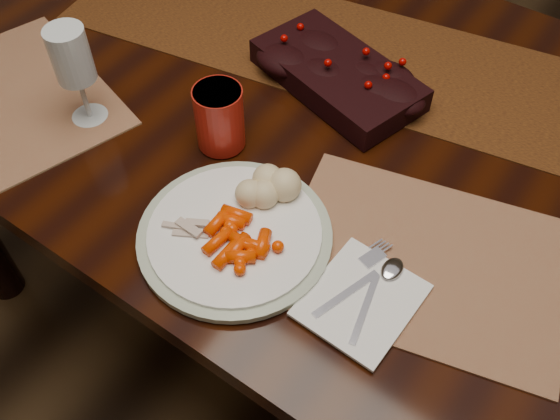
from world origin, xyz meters
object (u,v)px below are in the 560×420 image
Objects in this scene: dining_table at (346,247)px; mashed_potatoes at (265,185)px; napkin at (361,300)px; turkey_shreds at (187,225)px; placemat_main at (424,260)px; red_cup at (220,118)px; wine_glass at (77,76)px; baby_carrots at (243,237)px; centerpiece at (338,71)px; dinner_plate at (235,234)px.

mashed_potatoes reaches higher than dining_table.
mashed_potatoes is at bearing 164.73° from napkin.
turkey_shreds is at bearing -167.25° from napkin.
red_cup reaches higher than placemat_main.
placemat_main is 0.63m from wine_glass.
baby_carrots is 0.76× the size of napkin.
dining_table is 5.74× the size of centerpiece.
mashed_potatoes is at bearing -98.24° from dining_table.
wine_glass reaches higher than centerpiece.
dining_table is 0.52m from baby_carrots.
wine_glass reaches higher than turkey_shreds.
napkin is (0.21, 0.01, -0.01)m from dinner_plate.
centerpiece is 0.39m from dinner_plate.
napkin is at bearing 6.37° from baby_carrots.
baby_carrots reaches higher than placemat_main.
mashed_potatoes reaches higher than napkin.
wine_glass is (-0.39, 0.07, 0.06)m from baby_carrots.
dining_table is 0.48m from placemat_main.
baby_carrots is 0.19m from napkin.
red_cup reaches higher than mashed_potatoes.
placemat_main is (0.31, -0.26, -0.03)m from centerpiece.
centerpiece is 0.31m from mashed_potatoes.
centerpiece is 0.45m from wine_glass.
red_cup is (-0.08, 0.18, 0.03)m from turkey_shreds.
dining_table is 9.91× the size of wine_glass.
placemat_main is 3.68× the size of red_cup.
baby_carrots is (-0.01, -0.33, 0.41)m from dining_table.
placemat_main is at bearing 72.78° from napkin.
dinner_plate reaches higher than dining_table.
centerpiece is at bearing 90.08° from turkey_shreds.
dinner_plate is 3.83× the size of turkey_shreds.
turkey_shreds is 0.42× the size of wine_glass.
red_cup reaches higher than napkin.
wine_glass reaches higher than dinner_plate.
mashed_potatoes is (-0.25, -0.05, 0.04)m from placemat_main.
placemat_main is (0.22, -0.20, 0.38)m from dining_table.
mashed_potatoes reaches higher than dinner_plate.
centerpiece is at bearing 126.57° from placemat_main.
napkin is 0.59m from wine_glass.
red_cup is 0.25m from wine_glass.
mashed_potatoes reaches higher than turkey_shreds.
red_cup reaches higher than centerpiece.
turkey_shreds is (0.00, -0.42, -0.01)m from centerpiece.
red_cup is at bearing -108.77° from centerpiece.
placemat_main is at bearing 5.88° from wine_glass.
red_cup is at bearing 161.64° from napkin.
baby_carrots is 0.23m from red_cup.
baby_carrots is at bearing -17.06° from dinner_plate.
mashed_potatoes reaches higher than centerpiece.
wine_glass is at bearing -177.17° from mashed_potatoes.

